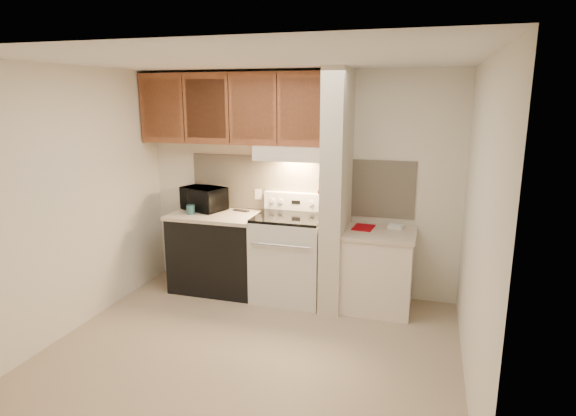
% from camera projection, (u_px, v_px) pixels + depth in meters
% --- Properties ---
extents(floor, '(3.60, 3.60, 0.00)m').
position_uv_depth(floor, '(254.00, 347.00, 4.36)').
color(floor, tan).
rests_on(floor, ground).
extents(ceiling, '(3.60, 3.60, 0.00)m').
position_uv_depth(ceiling, '(249.00, 60.00, 3.80)').
color(ceiling, white).
rests_on(ceiling, wall_back).
extents(wall_back, '(3.60, 2.50, 0.02)m').
position_uv_depth(wall_back, '(298.00, 183.00, 5.48)').
color(wall_back, white).
rests_on(wall_back, floor).
extents(wall_left, '(0.02, 3.00, 2.50)m').
position_uv_depth(wall_left, '(75.00, 200.00, 4.58)').
color(wall_left, white).
rests_on(wall_left, floor).
extents(wall_right, '(0.02, 3.00, 2.50)m').
position_uv_depth(wall_right, '(478.00, 229.00, 3.58)').
color(wall_right, white).
rests_on(wall_right, floor).
extents(backsplash, '(2.60, 0.02, 0.63)m').
position_uv_depth(backsplash, '(298.00, 185.00, 5.47)').
color(backsplash, beige).
rests_on(backsplash, wall_back).
extents(range_body, '(0.76, 0.65, 0.92)m').
position_uv_depth(range_body, '(290.00, 259.00, 5.34)').
color(range_body, silver).
rests_on(range_body, floor).
extents(oven_window, '(0.50, 0.01, 0.30)m').
position_uv_depth(oven_window, '(281.00, 264.00, 5.03)').
color(oven_window, black).
rests_on(oven_window, range_body).
extents(oven_handle, '(0.65, 0.02, 0.02)m').
position_uv_depth(oven_handle, '(280.00, 245.00, 4.95)').
color(oven_handle, silver).
rests_on(oven_handle, range_body).
extents(cooktop, '(0.74, 0.64, 0.03)m').
position_uv_depth(cooktop, '(290.00, 217.00, 5.23)').
color(cooktop, black).
rests_on(cooktop, range_body).
extents(range_backguard, '(0.76, 0.08, 0.20)m').
position_uv_depth(range_backguard, '(297.00, 201.00, 5.47)').
color(range_backguard, silver).
rests_on(range_backguard, range_body).
extents(range_display, '(0.10, 0.01, 0.04)m').
position_uv_depth(range_display, '(296.00, 202.00, 5.43)').
color(range_display, black).
rests_on(range_display, range_backguard).
extents(range_knob_left_outer, '(0.05, 0.02, 0.05)m').
position_uv_depth(range_knob_left_outer, '(272.00, 201.00, 5.51)').
color(range_knob_left_outer, silver).
rests_on(range_knob_left_outer, range_backguard).
extents(range_knob_left_inner, '(0.05, 0.02, 0.05)m').
position_uv_depth(range_knob_left_inner, '(281.00, 201.00, 5.48)').
color(range_knob_left_inner, silver).
rests_on(range_knob_left_inner, range_backguard).
extents(range_knob_right_inner, '(0.05, 0.02, 0.05)m').
position_uv_depth(range_knob_right_inner, '(311.00, 203.00, 5.38)').
color(range_knob_right_inner, silver).
rests_on(range_knob_right_inner, range_backguard).
extents(range_knob_right_outer, '(0.05, 0.02, 0.05)m').
position_uv_depth(range_knob_right_outer, '(320.00, 204.00, 5.35)').
color(range_knob_right_outer, silver).
rests_on(range_knob_right_outer, range_backguard).
extents(dishwasher_front, '(1.00, 0.63, 0.87)m').
position_uv_depth(dishwasher_front, '(218.00, 253.00, 5.60)').
color(dishwasher_front, black).
rests_on(dishwasher_front, floor).
extents(left_countertop, '(1.04, 0.67, 0.04)m').
position_uv_depth(left_countertop, '(216.00, 215.00, 5.49)').
color(left_countertop, beige).
rests_on(left_countertop, dishwasher_front).
extents(spoon_rest, '(0.21, 0.10, 0.01)m').
position_uv_depth(spoon_rest, '(241.00, 211.00, 5.61)').
color(spoon_rest, black).
rests_on(spoon_rest, left_countertop).
extents(teal_jar, '(0.12, 0.12, 0.11)m').
position_uv_depth(teal_jar, '(191.00, 210.00, 5.46)').
color(teal_jar, '#2C5F62').
rests_on(teal_jar, left_countertop).
extents(outlet, '(0.08, 0.01, 0.12)m').
position_uv_depth(outlet, '(258.00, 194.00, 5.63)').
color(outlet, white).
rests_on(outlet, backsplash).
extents(microwave, '(0.57, 0.48, 0.27)m').
position_uv_depth(microwave, '(204.00, 198.00, 5.65)').
color(microwave, black).
rests_on(microwave, left_countertop).
extents(partition_pillar, '(0.22, 0.70, 2.50)m').
position_uv_depth(partition_pillar, '(337.00, 191.00, 5.01)').
color(partition_pillar, beige).
rests_on(partition_pillar, floor).
extents(pillar_trim, '(0.01, 0.70, 0.04)m').
position_uv_depth(pillar_trim, '(326.00, 186.00, 5.04)').
color(pillar_trim, brown).
rests_on(pillar_trim, partition_pillar).
extents(knife_strip, '(0.02, 0.42, 0.04)m').
position_uv_depth(knife_strip, '(324.00, 185.00, 4.99)').
color(knife_strip, black).
rests_on(knife_strip, partition_pillar).
extents(knife_blade_a, '(0.01, 0.03, 0.16)m').
position_uv_depth(knife_blade_a, '(320.00, 197.00, 4.86)').
color(knife_blade_a, silver).
rests_on(knife_blade_a, knife_strip).
extents(knife_handle_a, '(0.02, 0.02, 0.10)m').
position_uv_depth(knife_handle_a, '(320.00, 183.00, 4.83)').
color(knife_handle_a, black).
rests_on(knife_handle_a, knife_strip).
extents(knife_blade_b, '(0.01, 0.04, 0.18)m').
position_uv_depth(knife_blade_b, '(321.00, 197.00, 4.94)').
color(knife_blade_b, silver).
rests_on(knife_blade_b, knife_strip).
extents(knife_handle_b, '(0.02, 0.02, 0.10)m').
position_uv_depth(knife_handle_b, '(321.00, 181.00, 4.90)').
color(knife_handle_b, black).
rests_on(knife_handle_b, knife_strip).
extents(knife_blade_c, '(0.01, 0.04, 0.20)m').
position_uv_depth(knife_blade_c, '(323.00, 196.00, 5.02)').
color(knife_blade_c, silver).
rests_on(knife_blade_c, knife_strip).
extents(knife_handle_c, '(0.02, 0.02, 0.10)m').
position_uv_depth(knife_handle_c, '(323.00, 180.00, 4.98)').
color(knife_handle_c, black).
rests_on(knife_handle_c, knife_strip).
extents(knife_blade_d, '(0.01, 0.04, 0.16)m').
position_uv_depth(knife_blade_d, '(325.00, 193.00, 5.09)').
color(knife_blade_d, silver).
rests_on(knife_blade_d, knife_strip).
extents(knife_handle_d, '(0.02, 0.02, 0.10)m').
position_uv_depth(knife_handle_d, '(325.00, 179.00, 5.05)').
color(knife_handle_d, black).
rests_on(knife_handle_d, knife_strip).
extents(knife_blade_e, '(0.01, 0.04, 0.18)m').
position_uv_depth(knife_blade_e, '(326.00, 192.00, 5.17)').
color(knife_blade_e, silver).
rests_on(knife_blade_e, knife_strip).
extents(knife_handle_e, '(0.02, 0.02, 0.10)m').
position_uv_depth(knife_handle_e, '(326.00, 178.00, 5.11)').
color(knife_handle_e, black).
rests_on(knife_handle_e, knife_strip).
extents(oven_mitt, '(0.03, 0.10, 0.24)m').
position_uv_depth(oven_mitt, '(327.00, 196.00, 5.23)').
color(oven_mitt, slate).
rests_on(oven_mitt, partition_pillar).
extents(right_cab_base, '(0.70, 0.60, 0.81)m').
position_uv_depth(right_cab_base, '(378.00, 272.00, 5.08)').
color(right_cab_base, white).
rests_on(right_cab_base, floor).
extents(right_countertop, '(0.74, 0.64, 0.04)m').
position_uv_depth(right_countertop, '(379.00, 234.00, 4.98)').
color(right_countertop, beige).
rests_on(right_countertop, right_cab_base).
extents(red_folder, '(0.23, 0.30, 0.01)m').
position_uv_depth(red_folder, '(363.00, 227.00, 5.12)').
color(red_folder, '#A4050E').
rests_on(red_folder, right_countertop).
extents(white_box, '(0.17, 0.13, 0.04)m').
position_uv_depth(white_box, '(396.00, 226.00, 5.10)').
color(white_box, white).
rests_on(white_box, right_countertop).
extents(range_hood, '(0.78, 0.44, 0.15)m').
position_uv_depth(range_hood, '(293.00, 153.00, 5.19)').
color(range_hood, white).
rests_on(range_hood, upper_cabinets).
extents(hood_lip, '(0.78, 0.04, 0.06)m').
position_uv_depth(hood_lip, '(288.00, 159.00, 5.01)').
color(hood_lip, white).
rests_on(hood_lip, range_hood).
extents(upper_cabinets, '(2.18, 0.33, 0.77)m').
position_uv_depth(upper_cabinets, '(234.00, 109.00, 5.32)').
color(upper_cabinets, brown).
rests_on(upper_cabinets, wall_back).
extents(cab_door_a, '(0.46, 0.01, 0.63)m').
position_uv_depth(cab_door_a, '(161.00, 108.00, 5.40)').
color(cab_door_a, brown).
rests_on(cab_door_a, upper_cabinets).
extents(cab_gap_a, '(0.01, 0.01, 0.73)m').
position_uv_depth(cab_gap_a, '(183.00, 109.00, 5.32)').
color(cab_gap_a, black).
rests_on(cab_gap_a, upper_cabinets).
extents(cab_door_b, '(0.46, 0.01, 0.63)m').
position_uv_depth(cab_door_b, '(206.00, 109.00, 5.25)').
color(cab_door_b, brown).
rests_on(cab_door_b, upper_cabinets).
extents(cab_gap_b, '(0.01, 0.01, 0.73)m').
position_uv_depth(cab_gap_b, '(229.00, 109.00, 5.17)').
color(cab_gap_b, black).
rests_on(cab_gap_b, upper_cabinets).
extents(cab_door_c, '(0.46, 0.01, 0.63)m').
position_uv_depth(cab_door_c, '(252.00, 109.00, 5.10)').
color(cab_door_c, brown).
rests_on(cab_door_c, upper_cabinets).
extents(cab_gap_c, '(0.01, 0.01, 0.73)m').
position_uv_depth(cab_gap_c, '(277.00, 109.00, 5.02)').
color(cab_gap_c, black).
rests_on(cab_gap_c, upper_cabinets).
extents(cab_door_d, '(0.46, 0.01, 0.63)m').
position_uv_depth(cab_door_d, '(302.00, 109.00, 4.95)').
color(cab_door_d, brown).
rests_on(cab_door_d, upper_cabinets).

